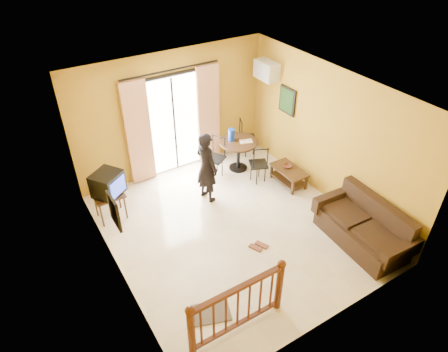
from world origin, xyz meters
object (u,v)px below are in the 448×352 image
television (108,184)px  coffee_table (289,174)px  standing_person (207,167)px  dining_table (239,147)px  sofa (364,228)px

television → coffee_table: television is taller
coffee_table → standing_person: 1.95m
television → dining_table: bearing=-32.1°
dining_table → standing_person: (-1.18, -0.59, 0.20)m
dining_table → coffee_table: bearing=-60.0°
dining_table → coffee_table: size_ratio=1.04×
television → dining_table: television is taller
television → coffee_table: 3.88m
coffee_table → standing_person: standing_person is taller
dining_table → coffee_table: dining_table is taller
dining_table → standing_person: standing_person is taller
coffee_table → sofa: sofa is taller
coffee_table → sofa: size_ratio=0.46×
television → standing_person: size_ratio=0.45×
standing_person → coffee_table: bearing=-116.7°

